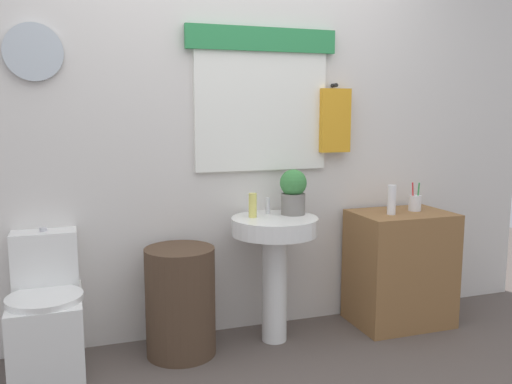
% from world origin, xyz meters
% --- Properties ---
extents(back_wall, '(4.40, 0.18, 2.60)m').
position_xyz_m(back_wall, '(0.00, 1.15, 1.30)').
color(back_wall, silver).
rests_on(back_wall, ground_plane).
extents(toilet, '(0.38, 0.51, 0.75)m').
position_xyz_m(toilet, '(-1.06, 0.88, 0.29)').
color(toilet, white).
rests_on(toilet, ground_plane).
extents(laundry_hamper, '(0.39, 0.39, 0.62)m').
position_xyz_m(laundry_hamper, '(-0.35, 0.85, 0.31)').
color(laundry_hamper, '#4C3828').
rests_on(laundry_hamper, ground_plane).
extents(pedestal_sink, '(0.51, 0.51, 0.75)m').
position_xyz_m(pedestal_sink, '(0.21, 0.85, 0.57)').
color(pedestal_sink, white).
rests_on(pedestal_sink, ground_plane).
extents(faucet, '(0.03, 0.03, 0.10)m').
position_xyz_m(faucet, '(0.21, 0.97, 0.80)').
color(faucet, silver).
rests_on(faucet, pedestal_sink).
extents(wooden_cabinet, '(0.61, 0.44, 0.73)m').
position_xyz_m(wooden_cabinet, '(1.08, 0.85, 0.37)').
color(wooden_cabinet, olive).
rests_on(wooden_cabinet, ground_plane).
extents(soap_bottle, '(0.05, 0.05, 0.14)m').
position_xyz_m(soap_bottle, '(0.09, 0.90, 0.83)').
color(soap_bottle, '#DBD166').
rests_on(soap_bottle, pedestal_sink).
extents(potted_plant, '(0.16, 0.16, 0.27)m').
position_xyz_m(potted_plant, '(0.35, 0.91, 0.90)').
color(potted_plant, slate).
rests_on(potted_plant, pedestal_sink).
extents(lotion_bottle, '(0.05, 0.05, 0.18)m').
position_xyz_m(lotion_bottle, '(0.97, 0.81, 0.83)').
color(lotion_bottle, white).
rests_on(lotion_bottle, wooden_cabinet).
extents(toothbrush_cup, '(0.08, 0.08, 0.19)m').
position_xyz_m(toothbrush_cup, '(1.19, 0.87, 0.79)').
color(toothbrush_cup, silver).
rests_on(toothbrush_cup, wooden_cabinet).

